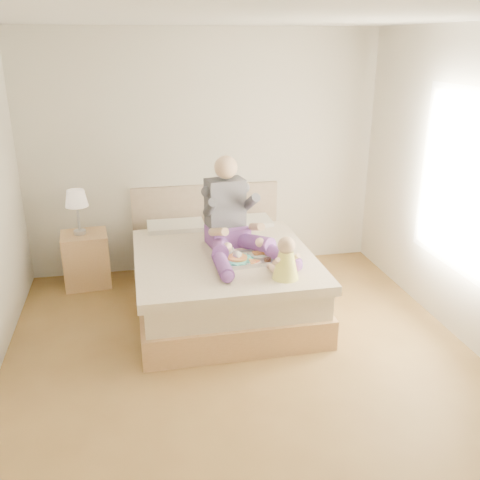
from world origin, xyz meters
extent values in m
cube|color=brown|center=(0.00, 0.00, 0.00)|extent=(4.00, 4.20, 0.01)
cube|color=white|center=(0.00, 0.00, 2.70)|extent=(4.00, 4.20, 0.02)
cube|color=beige|center=(0.00, 2.10, 1.35)|extent=(4.00, 0.02, 2.70)
cube|color=beige|center=(0.00, -2.10, 1.35)|extent=(4.00, 0.02, 2.70)
cube|color=beige|center=(2.00, 0.00, 1.35)|extent=(0.02, 4.20, 2.70)
cube|color=white|center=(1.99, 0.20, 1.40)|extent=(0.02, 1.30, 1.60)
cube|color=white|center=(1.98, 0.20, 1.40)|extent=(0.01, 1.18, 1.48)
cube|color=#A1794B|center=(0.00, 1.02, 0.14)|extent=(1.68, 2.13, 0.28)
cube|color=beige|center=(0.00, 1.02, 0.40)|extent=(1.60, 2.05, 0.24)
cube|color=beige|center=(0.00, 0.87, 0.57)|extent=(1.70, 1.80, 0.09)
cube|color=silver|center=(-0.38, 1.76, 0.59)|extent=(0.62, 0.40, 0.14)
cube|color=silver|center=(0.38, 1.76, 0.59)|extent=(0.62, 0.40, 0.14)
cube|color=gray|center=(0.00, 2.09, 0.50)|extent=(1.70, 0.08, 1.00)
cube|color=#A1794B|center=(-1.37, 1.81, 0.30)|extent=(0.52, 0.47, 0.59)
cylinder|color=#B5B7BD|center=(-1.41, 1.82, 0.61)|extent=(0.13, 0.13, 0.04)
cylinder|color=#B5B7BD|center=(-1.41, 1.82, 0.77)|extent=(0.03, 0.03, 0.27)
cone|color=beige|center=(-1.41, 1.82, 0.99)|extent=(0.24, 0.24, 0.17)
cube|color=#5F327E|center=(0.09, 1.15, 0.70)|extent=(0.44, 0.38, 0.19)
cube|color=#323239|center=(0.08, 1.22, 1.02)|extent=(0.41, 0.29, 0.50)
sphere|color=#D5AD85|center=(0.08, 1.19, 1.40)|extent=(0.23, 0.23, 0.23)
cylinder|color=#5F327E|center=(-0.03, 0.88, 0.69)|extent=(0.24, 0.55, 0.23)
cylinder|color=#5F327E|center=(-0.08, 0.47, 0.68)|extent=(0.13, 0.48, 0.13)
sphere|color=#5F327E|center=(-0.08, 0.24, 0.67)|extent=(0.11, 0.11, 0.11)
cylinder|color=#323239|center=(-0.10, 1.04, 1.04)|extent=(0.12, 0.31, 0.25)
cylinder|color=#D5AD85|center=(-0.05, 0.84, 0.86)|extent=(0.16, 0.33, 0.17)
sphere|color=#D5AD85|center=(0.00, 0.70, 0.75)|extent=(0.09, 0.09, 0.09)
cylinder|color=#5F327E|center=(0.30, 0.94, 0.69)|extent=(0.40, 0.54, 0.23)
cylinder|color=#5F327E|center=(0.49, 0.58, 0.68)|extent=(0.28, 0.49, 0.13)
sphere|color=#5F327E|center=(0.57, 0.36, 0.67)|extent=(0.11, 0.11, 0.11)
cylinder|color=#323239|center=(0.31, 1.11, 1.04)|extent=(0.18, 0.32, 0.25)
cylinder|color=#D5AD85|center=(0.33, 0.91, 0.86)|extent=(0.10, 0.32, 0.17)
sphere|color=#D5AD85|center=(0.33, 0.76, 0.75)|extent=(0.09, 0.09, 0.09)
cube|color=#B5B7BD|center=(0.19, 0.68, 0.62)|extent=(0.50, 0.41, 0.01)
cylinder|color=#3EB4A8|center=(0.10, 0.68, 0.63)|extent=(0.28, 0.28, 0.02)
cylinder|color=#D28446|center=(0.10, 0.68, 0.65)|extent=(0.19, 0.19, 0.02)
cylinder|color=white|center=(0.03, 0.81, 0.67)|extent=(0.08, 0.08, 0.10)
torus|color=white|center=(0.08, 0.81, 0.67)|extent=(0.02, 0.07, 0.06)
cylinder|color=olive|center=(0.03, 0.81, 0.72)|extent=(0.07, 0.07, 0.01)
cylinder|color=white|center=(0.31, 0.77, 0.63)|extent=(0.16, 0.16, 0.01)
cube|color=#D28446|center=(0.31, 0.77, 0.64)|extent=(0.09, 0.08, 0.02)
cylinder|color=white|center=(0.22, 0.58, 0.63)|extent=(0.16, 0.16, 0.01)
ellipsoid|color=red|center=(0.24, 0.57, 0.64)|extent=(0.04, 0.03, 0.01)
cylinder|color=white|center=(0.38, 0.76, 0.68)|extent=(0.07, 0.07, 0.12)
cylinder|color=orange|center=(0.38, 0.76, 0.68)|extent=(0.07, 0.07, 0.12)
cylinder|color=white|center=(0.36, 0.59, 0.64)|extent=(0.07, 0.07, 0.04)
cylinder|color=#441C09|center=(0.36, 0.59, 0.64)|extent=(0.06, 0.06, 0.03)
cone|color=#ECEA4A|center=(0.43, 0.23, 0.73)|extent=(0.23, 0.23, 0.25)
sphere|color=#D5AD85|center=(0.43, 0.23, 0.92)|extent=(0.15, 0.15, 0.15)
cylinder|color=#D5AD85|center=(0.36, 0.33, 0.65)|extent=(0.08, 0.18, 0.06)
sphere|color=#D5AD85|center=(0.33, 0.41, 0.65)|extent=(0.05, 0.05, 0.05)
cylinder|color=#D5AD85|center=(0.34, 0.22, 0.78)|extent=(0.04, 0.13, 0.11)
cylinder|color=#D5AD85|center=(0.44, 0.35, 0.65)|extent=(0.12, 0.18, 0.06)
sphere|color=#D5AD85|center=(0.42, 0.44, 0.65)|extent=(0.05, 0.05, 0.05)
cylinder|color=#D5AD85|center=(0.52, 0.27, 0.78)|extent=(0.10, 0.13, 0.11)
camera|label=1|loc=(-0.82, -3.84, 2.55)|focal=40.00mm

